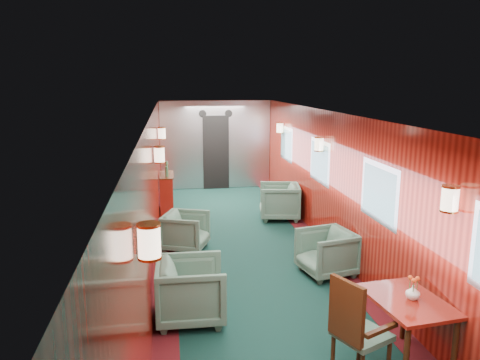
{
  "coord_description": "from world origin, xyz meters",
  "views": [
    {
      "loc": [
        -1.24,
        -6.68,
        2.9
      ],
      "look_at": [
        0.0,
        1.48,
        1.15
      ],
      "focal_mm": 35.0,
      "sensor_mm": 36.0,
      "label": 1
    }
  ],
  "objects_px": {
    "armchair_right_far": "(279,201)",
    "armchair_right_near": "(327,253)",
    "dining_table": "(407,310)",
    "side_chair": "(355,326)",
    "credenza": "(167,193)",
    "armchair_left_far": "(186,231)",
    "armchair_left_near": "(191,290)"
  },
  "relations": [
    {
      "from": "dining_table",
      "to": "armchair_left_far",
      "type": "height_order",
      "value": "dining_table"
    },
    {
      "from": "armchair_left_far",
      "to": "armchair_right_far",
      "type": "xyz_separation_m",
      "value": [
        2.05,
        1.59,
        0.05
      ]
    },
    {
      "from": "side_chair",
      "to": "armchair_right_near",
      "type": "distance_m",
      "value": 2.62
    },
    {
      "from": "armchair_left_near",
      "to": "armchair_right_near",
      "type": "distance_m",
      "value": 2.37
    },
    {
      "from": "dining_table",
      "to": "armchair_right_near",
      "type": "xyz_separation_m",
      "value": [
        -0.05,
        2.34,
        -0.26
      ]
    },
    {
      "from": "armchair_right_near",
      "to": "armchair_right_far",
      "type": "xyz_separation_m",
      "value": [
        -0.03,
        2.99,
        0.03
      ]
    },
    {
      "from": "credenza",
      "to": "armchair_left_near",
      "type": "distance_m",
      "value": 5.0
    },
    {
      "from": "armchair_left_far",
      "to": "armchair_right_near",
      "type": "distance_m",
      "value": 2.51
    },
    {
      "from": "credenza",
      "to": "armchair_left_far",
      "type": "bearing_deg",
      "value": -82.43
    },
    {
      "from": "armchair_right_far",
      "to": "dining_table",
      "type": "bearing_deg",
      "value": 10.66
    },
    {
      "from": "armchair_left_far",
      "to": "armchair_right_near",
      "type": "height_order",
      "value": "armchair_right_near"
    },
    {
      "from": "armchair_right_near",
      "to": "armchair_right_far",
      "type": "relative_size",
      "value": 0.91
    },
    {
      "from": "dining_table",
      "to": "side_chair",
      "type": "xyz_separation_m",
      "value": [
        -0.64,
        -0.2,
        -0.02
      ]
    },
    {
      "from": "dining_table",
      "to": "credenza",
      "type": "height_order",
      "value": "credenza"
    },
    {
      "from": "armchair_left_near",
      "to": "armchair_right_far",
      "type": "relative_size",
      "value": 1.0
    },
    {
      "from": "credenza",
      "to": "armchair_right_near",
      "type": "bearing_deg",
      "value": -58.3
    },
    {
      "from": "credenza",
      "to": "armchair_right_near",
      "type": "height_order",
      "value": "credenza"
    },
    {
      "from": "credenza",
      "to": "armchair_right_near",
      "type": "xyz_separation_m",
      "value": [
        2.41,
        -3.91,
        -0.1
      ]
    },
    {
      "from": "dining_table",
      "to": "side_chair",
      "type": "bearing_deg",
      "value": -169.03
    },
    {
      "from": "side_chair",
      "to": "armchair_left_near",
      "type": "bearing_deg",
      "value": 111.53
    },
    {
      "from": "credenza",
      "to": "armchair_right_far",
      "type": "height_order",
      "value": "credenza"
    },
    {
      "from": "dining_table",
      "to": "side_chair",
      "type": "distance_m",
      "value": 0.67
    },
    {
      "from": "armchair_left_near",
      "to": "dining_table",
      "type": "bearing_deg",
      "value": -119.02
    },
    {
      "from": "side_chair",
      "to": "armchair_right_far",
      "type": "xyz_separation_m",
      "value": [
        0.56,
        5.53,
        -0.2
      ]
    },
    {
      "from": "side_chair",
      "to": "credenza",
      "type": "xyz_separation_m",
      "value": [
        -1.82,
        6.44,
        -0.14
      ]
    },
    {
      "from": "credenza",
      "to": "dining_table",
      "type": "bearing_deg",
      "value": -68.49
    },
    {
      "from": "armchair_left_near",
      "to": "armchair_right_far",
      "type": "xyz_separation_m",
      "value": [
        2.08,
        4.07,
        -0.0
      ]
    },
    {
      "from": "armchair_right_far",
      "to": "armchair_right_near",
      "type": "bearing_deg",
      "value": 10.37
    },
    {
      "from": "side_chair",
      "to": "credenza",
      "type": "bearing_deg",
      "value": 81.23
    },
    {
      "from": "credenza",
      "to": "armchair_left_near",
      "type": "bearing_deg",
      "value": -86.46
    },
    {
      "from": "credenza",
      "to": "armchair_left_far",
      "type": "relative_size",
      "value": 1.56
    },
    {
      "from": "armchair_right_near",
      "to": "dining_table",
      "type": "bearing_deg",
      "value": -10.94
    }
  ]
}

